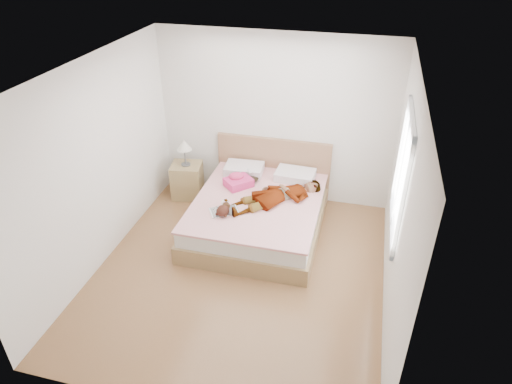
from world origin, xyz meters
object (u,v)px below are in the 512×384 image
Objects in this scene: phone at (249,171)px; plush_toy at (223,210)px; magazine at (224,211)px; nightstand at (187,178)px; bed at (259,211)px; towel at (238,181)px; woman at (277,193)px; coffee_mug at (225,204)px.

plush_toy is (-0.10, -0.95, -0.09)m from phone.
nightstand reaches higher than magazine.
nightstand reaches higher than bed.
bed reaches higher than towel.
plush_toy is at bearing -88.31° from woman.
phone reaches higher than plush_toy.
towel is (-0.63, 0.23, -0.02)m from woman.
phone is at bearing 79.67° from coffee_mug.
phone is at bearing 52.96° from towel.
phone is 0.79m from coffee_mug.
towel reaches higher than phone.
bed is at bearing -30.99° from towel.
bed reaches higher than coffee_mug.
magazine is 0.10m from plush_toy.
phone is 0.33× the size of plush_toy.
towel is 0.60m from coffee_mug.
phone is 1.14m from nightstand.
woman is 0.79m from magazine.
towel reaches higher than magazine.
coffee_mug is (-0.64, -0.37, -0.05)m from woman.
phone is 0.71× the size of coffee_mug.
woman is 0.71× the size of bed.
coffee_mug is 1.33m from nightstand.
plush_toy is (-0.35, -0.55, 0.31)m from bed.
towel is at bearing 89.01° from coffee_mug.
woman is at bearing -19.12° from nightstand.
towel reaches higher than coffee_mug.
phone reaches higher than coffee_mug.
woman is 5.42× the size of plush_toy.
bed reaches higher than phone.
nightstand is at bearing 133.04° from magazine.
nightstand reaches higher than towel.
coffee_mug is at bearing -100.80° from woman.
nightstand is at bearing 161.38° from towel.
towel is 3.78× the size of coffee_mug.
nightstand is at bearing 131.39° from phone.
phone is 0.20× the size of magazine.
coffee_mug reaches higher than magazine.
magazine is 1.66× the size of plush_toy.
bed is at bearing -22.41° from nightstand.
phone is 0.96m from plush_toy.
woman is 1.47× the size of nightstand.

